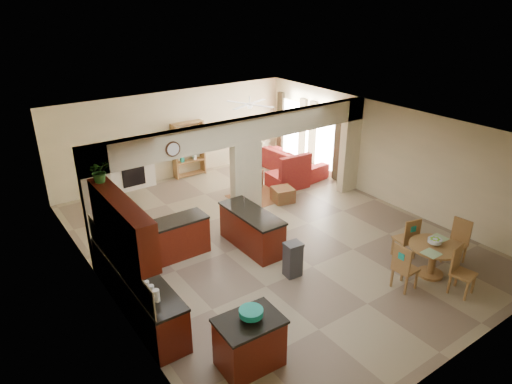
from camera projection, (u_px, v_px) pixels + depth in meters
floor at (269, 237)px, 11.28m from camera, size 10.00×10.00×0.00m
ceiling at (271, 128)px, 10.14m from camera, size 10.00×10.00×0.00m
wall_back at (175, 135)px, 14.44m from camera, size 8.00×0.00×8.00m
wall_front at (466, 290)px, 6.98m from camera, size 8.00×0.00×8.00m
wall_left at (100, 233)px, 8.59m from camera, size 0.00×10.00×10.00m
wall_right at (383, 153)px, 12.82m from camera, size 0.00×10.00×10.00m
partition_left_pier at (99, 210)px, 9.50m from camera, size 0.60×0.25×2.80m
partition_center_pier at (246, 184)px, 11.58m from camera, size 0.80×0.25×2.20m
partition_right_pier at (350, 146)px, 13.41m from camera, size 0.60×0.25×2.80m
partition_header at (246, 130)px, 11.01m from camera, size 8.00×0.25×0.60m
kitchen_counter at (147, 269)px, 9.18m from camera, size 2.52×3.29×1.48m
upper_cabinets at (122, 222)px, 7.88m from camera, size 0.35×2.40×0.90m
peninsula at (252, 230)px, 10.69m from camera, size 0.70×1.85×0.91m
wall_clock at (173, 149)px, 9.86m from camera, size 0.34×0.03×0.34m
rug at (259, 197)px, 13.47m from camera, size 1.60×1.30×0.01m
fireplace at (131, 170)px, 13.79m from camera, size 1.60×0.35×1.20m
shelving_unit at (189, 149)px, 14.69m from camera, size 1.00×0.32×1.80m
window_a at (326, 140)px, 14.60m from camera, size 0.02×0.90×1.90m
window_b at (292, 128)px, 15.87m from camera, size 0.02×0.90×1.90m
glazed_door at (308, 138)px, 15.30m from camera, size 0.02×0.70×2.10m
drape_a_left at (338, 145)px, 14.13m from camera, size 0.10×0.28×2.30m
drape_a_right at (312, 136)px, 15.03m from camera, size 0.10×0.28×2.30m
drape_b_left at (302, 132)px, 15.40m from camera, size 0.10×0.28×2.30m
drape_b_right at (280, 124)px, 16.30m from camera, size 0.10×0.28×2.30m
ceiling_fan at (250, 104)px, 13.27m from camera, size 1.00×1.00×0.10m
kitchen_island at (250, 342)px, 7.28m from camera, size 1.06×0.78×0.90m
teal_bowl at (251, 314)px, 7.08m from camera, size 0.38×0.38×0.18m
trash_can at (293, 261)px, 9.65m from camera, size 0.36×0.32×0.72m
dining_table at (433, 255)px, 9.60m from camera, size 1.06×1.06×0.72m
fruit_bowl at (435, 241)px, 9.51m from camera, size 0.29×0.29×0.15m
sofa at (291, 161)px, 15.24m from camera, size 2.57×1.17×0.73m
chaise at (287, 180)px, 14.13m from camera, size 1.16×0.97×0.44m
armchair at (247, 182)px, 13.61m from camera, size 1.07×1.08×0.71m
ottoman at (283, 195)px, 13.14m from camera, size 0.67×0.67×0.41m
plant at (99, 171)px, 8.30m from camera, size 0.44×0.39×0.43m
chair_north at (408, 237)px, 10.17m from camera, size 0.50×0.50×1.02m
chair_east at (458, 240)px, 10.07m from camera, size 0.46×0.46×1.02m
chair_south at (460, 268)px, 9.04m from camera, size 0.48×0.48×1.02m
chair_west at (404, 266)px, 9.11m from camera, size 0.44×0.43×1.02m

